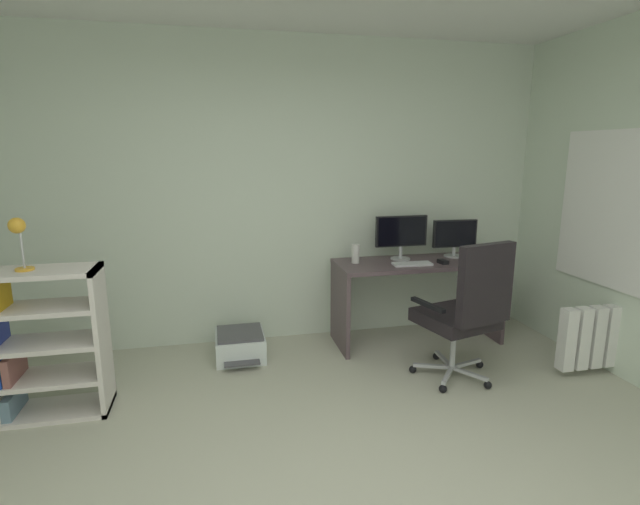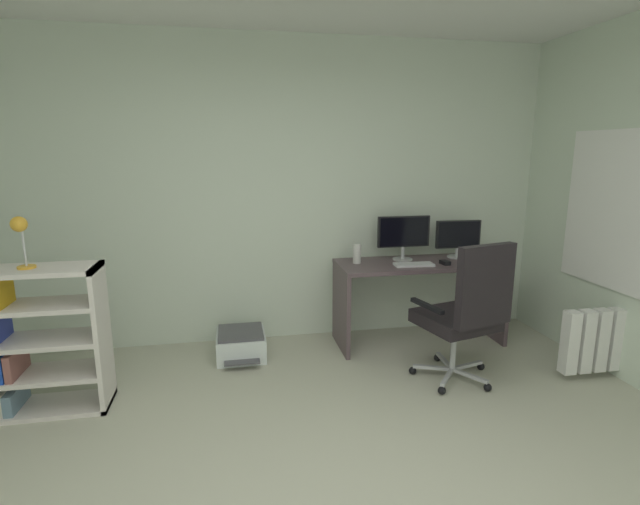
% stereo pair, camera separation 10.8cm
% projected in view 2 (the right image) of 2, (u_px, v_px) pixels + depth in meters
% --- Properties ---
extents(wall_back, '(5.08, 0.10, 2.72)m').
position_uv_depth(wall_back, '(272.00, 193.00, 4.30)').
color(wall_back, silver).
rests_on(wall_back, ground).
extents(window_pane, '(0.01, 1.28, 1.14)m').
position_uv_depth(window_pane, '(635.00, 213.00, 3.48)').
color(window_pane, white).
extents(window_frame, '(0.02, 1.36, 1.22)m').
position_uv_depth(window_frame, '(634.00, 213.00, 3.48)').
color(window_frame, white).
extents(desk, '(1.50, 0.58, 0.76)m').
position_uv_depth(desk, '(420.00, 283.00, 4.30)').
color(desk, '#544449').
rests_on(desk, ground).
extents(monitor_main, '(0.49, 0.18, 0.40)m').
position_uv_depth(monitor_main, '(404.00, 234.00, 4.28)').
color(monitor_main, '#B2B5B7').
rests_on(monitor_main, desk).
extents(monitor_secondary, '(0.43, 0.18, 0.35)m').
position_uv_depth(monitor_secondary, '(458.00, 236.00, 4.39)').
color(monitor_secondary, '#B2B5B7').
rests_on(monitor_secondary, desk).
extents(keyboard, '(0.35, 0.14, 0.02)m').
position_uv_depth(keyboard, '(414.00, 265.00, 4.11)').
color(keyboard, silver).
rests_on(keyboard, desk).
extents(computer_mouse, '(0.07, 0.11, 0.03)m').
position_uv_depth(computer_mouse, '(445.00, 263.00, 4.16)').
color(computer_mouse, black).
rests_on(computer_mouse, desk).
extents(desktop_speaker, '(0.07, 0.07, 0.17)m').
position_uv_depth(desktop_speaker, '(357.00, 254.00, 4.19)').
color(desktop_speaker, silver).
rests_on(desktop_speaker, desk).
extents(office_chair, '(0.66, 0.69, 1.11)m').
position_uv_depth(office_chair, '(466.00, 310.00, 3.49)').
color(office_chair, '#B7BABC').
rests_on(office_chair, ground).
extents(bookshelf, '(0.88, 0.34, 1.00)m').
position_uv_depth(bookshelf, '(20.00, 345.00, 3.14)').
color(bookshelf, silver).
rests_on(bookshelf, ground).
extents(desk_lamp, '(0.12, 0.11, 0.34)m').
position_uv_depth(desk_lamp, '(20.00, 232.00, 3.00)').
color(desk_lamp, gold).
rests_on(desk_lamp, bookshelf).
extents(printer, '(0.41, 0.52, 0.23)m').
position_uv_depth(printer, '(241.00, 344.00, 4.07)').
color(printer, white).
rests_on(printer, ground).
extents(radiator, '(0.74, 0.10, 0.49)m').
position_uv_depth(radiator, '(607.00, 339.00, 3.67)').
color(radiator, white).
rests_on(radiator, ground).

